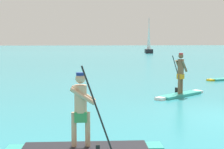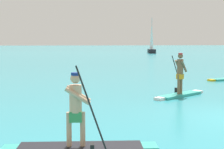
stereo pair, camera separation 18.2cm
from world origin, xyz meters
TOP-DOWN VIEW (x-y plane):
  - paddleboarder_near_left at (-5.11, -2.13)m, footprint 3.33×1.04m
  - paddleboarder_mid_center at (-0.53, 4.38)m, footprint 2.72×2.08m
  - sailboat_right_horizon at (12.98, 58.43)m, footprint 2.45×5.38m

SIDE VIEW (x-z plane):
  - paddleboarder_near_left at x=-5.11m, z-range -0.59..1.30m
  - paddleboarder_mid_center at x=-0.53m, z-range -0.52..1.35m
  - sailboat_right_horizon at x=12.98m, z-range -2.68..4.58m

